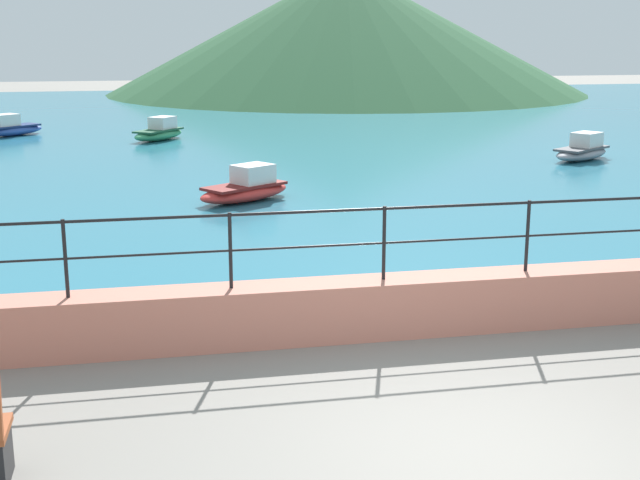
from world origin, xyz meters
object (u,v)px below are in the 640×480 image
(boat_0, at_px, (11,128))
(boat_3, at_px, (246,188))
(boat_4, at_px, (159,132))
(boat_2, at_px, (582,150))

(boat_0, distance_m, boat_3, 14.88)
(boat_0, relative_size, boat_4, 0.97)
(boat_0, height_order, boat_4, same)
(boat_0, distance_m, boat_4, 5.50)
(boat_2, xyz_separation_m, boat_4, (-11.64, 6.99, 0.00))
(boat_0, xyz_separation_m, boat_2, (16.67, -9.22, 0.00))
(boat_0, height_order, boat_2, same)
(boat_0, height_order, boat_3, same)
(boat_2, relative_size, boat_4, 1.02)
(boat_3, height_order, boat_4, same)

